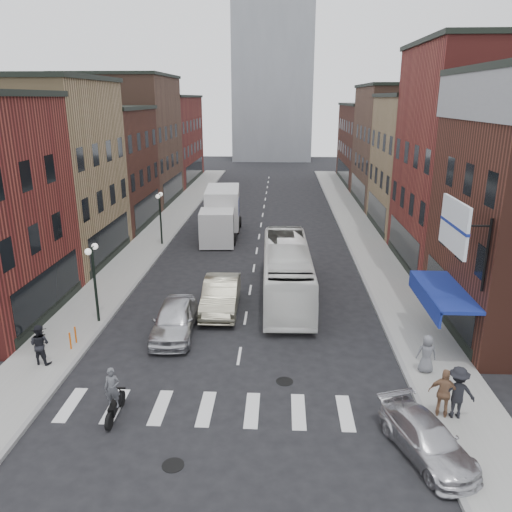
{
  "coord_description": "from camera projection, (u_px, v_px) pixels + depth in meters",
  "views": [
    {
      "loc": [
        1.73,
        -18.69,
        10.94
      ],
      "look_at": [
        0.47,
        6.53,
        2.92
      ],
      "focal_mm": 35.0,
      "sensor_mm": 36.0,
      "label": 1
    }
  ],
  "objects": [
    {
      "name": "ground",
      "position": [
        237.0,
        368.0,
        21.19
      ],
      "size": [
        160.0,
        160.0,
        0.0
      ],
      "primitive_type": "plane",
      "color": "black",
      "rests_on": "ground"
    },
    {
      "name": "sidewalk_left",
      "position": [
        160.0,
        231.0,
        42.51
      ],
      "size": [
        3.0,
        74.0,
        0.15
      ],
      "primitive_type": "cube",
      "color": "gray",
      "rests_on": "ground"
    },
    {
      "name": "sidewalk_right",
      "position": [
        361.0,
        234.0,
        41.7
      ],
      "size": [
        3.0,
        74.0,
        0.15
      ],
      "primitive_type": "cube",
      "color": "gray",
      "rests_on": "ground"
    },
    {
      "name": "curb_left",
      "position": [
        178.0,
        232.0,
        42.46
      ],
      "size": [
        0.2,
        74.0,
        0.16
      ],
      "primitive_type": "cube",
      "color": "gray",
      "rests_on": "ground"
    },
    {
      "name": "curb_right",
      "position": [
        343.0,
        235.0,
        41.8
      ],
      "size": [
        0.2,
        74.0,
        0.16
      ],
      "primitive_type": "cube",
      "color": "gray",
      "rests_on": "ground"
    },
    {
      "name": "crosswalk_stripes",
      "position": [
        230.0,
        410.0,
        18.33
      ],
      "size": [
        12.0,
        2.2,
        0.01
      ],
      "primitive_type": "cube",
      "color": "silver",
      "rests_on": "ground"
    },
    {
      "name": "bldg_left_mid_a",
      "position": [
        31.0,
        173.0,
        33.37
      ],
      "size": [
        10.3,
        10.2,
        12.3
      ],
      "color": "#987C54",
      "rests_on": "ground"
    },
    {
      "name": "bldg_left_mid_b",
      "position": [
        88.0,
        168.0,
        43.19
      ],
      "size": [
        10.3,
        10.2,
        10.3
      ],
      "color": "#482219",
      "rests_on": "ground"
    },
    {
      "name": "bldg_left_far_a",
      "position": [
        125.0,
        140.0,
        53.2
      ],
      "size": [
        10.3,
        12.2,
        13.3
      ],
      "color": "brown",
      "rests_on": "ground"
    },
    {
      "name": "bldg_left_far_b",
      "position": [
        157.0,
        139.0,
        66.83
      ],
      "size": [
        10.3,
        16.2,
        11.3
      ],
      "color": "maroon",
      "rests_on": "ground"
    },
    {
      "name": "bldg_right_mid_a",
      "position": [
        490.0,
        160.0,
        31.64
      ],
      "size": [
        10.3,
        10.2,
        14.3
      ],
      "color": "maroon",
      "rests_on": "ground"
    },
    {
      "name": "bldg_right_mid_b",
      "position": [
        440.0,
        164.0,
        41.61
      ],
      "size": [
        10.3,
        10.2,
        11.3
      ],
      "color": "#987C54",
      "rests_on": "ground"
    },
    {
      "name": "bldg_right_far_a",
      "position": [
        409.0,
        146.0,
        51.93
      ],
      "size": [
        10.3,
        12.2,
        12.3
      ],
      "color": "brown",
      "rests_on": "ground"
    },
    {
      "name": "bldg_right_far_b",
      "position": [
        382.0,
        144.0,
        65.56
      ],
      "size": [
        10.3,
        16.2,
        10.3
      ],
      "color": "#482219",
      "rests_on": "ground"
    },
    {
      "name": "awning_blue",
      "position": [
        440.0,
        292.0,
        22.35
      ],
      "size": [
        1.8,
        5.0,
        0.78
      ],
      "color": "navy",
      "rests_on": "ground"
    },
    {
      "name": "billboard_sign",
      "position": [
        456.0,
        227.0,
        19.4
      ],
      "size": [
        1.52,
        3.0,
        3.7
      ],
      "color": "black",
      "rests_on": "ground"
    },
    {
      "name": "distant_tower",
      "position": [
        274.0,
        14.0,
        87.87
      ],
      "size": [
        14.0,
        14.0,
        50.0
      ],
      "primitive_type": "cube",
      "color": "#9399A0",
      "rests_on": "ground"
    },
    {
      "name": "streetlamp_near",
      "position": [
        94.0,
        269.0,
        24.47
      ],
      "size": [
        0.32,
        1.22,
        4.11
      ],
      "color": "black",
      "rests_on": "ground"
    },
    {
      "name": "streetlamp_far",
      "position": [
        160.0,
        209.0,
        37.79
      ],
      "size": [
        0.32,
        1.22,
        4.11
      ],
      "color": "black",
      "rests_on": "ground"
    },
    {
      "name": "bike_rack",
      "position": [
        73.0,
        338.0,
        22.62
      ],
      "size": [
        0.08,
        0.68,
        0.8
      ],
      "color": "#D8590C",
      "rests_on": "sidewalk_left"
    },
    {
      "name": "box_truck",
      "position": [
        221.0,
        214.0,
        40.76
      ],
      "size": [
        3.05,
        8.88,
        3.8
      ],
      "rotation": [
        0.0,
        0.0,
        0.07
      ],
      "color": "silver",
      "rests_on": "ground"
    },
    {
      "name": "motorcycle_rider",
      "position": [
        113.0,
        395.0,
        17.57
      ],
      "size": [
        0.57,
        1.97,
        2.0
      ],
      "rotation": [
        0.0,
        0.0,
        0.06
      ],
      "color": "black",
      "rests_on": "ground"
    },
    {
      "name": "transit_bus",
      "position": [
        287.0,
        271.0,
        28.37
      ],
      "size": [
        2.86,
        11.04,
        3.06
      ],
      "primitive_type": "imported",
      "rotation": [
        0.0,
        0.0,
        0.03
      ],
      "color": "white",
      "rests_on": "ground"
    },
    {
      "name": "sedan_left_near",
      "position": [
        174.0,
        319.0,
        23.89
      ],
      "size": [
        2.15,
        4.88,
        1.63
      ],
      "primitive_type": "imported",
      "rotation": [
        0.0,
        0.0,
        0.05
      ],
      "color": "silver",
      "rests_on": "ground"
    },
    {
      "name": "sedan_left_far",
      "position": [
        221.0,
        295.0,
        26.7
      ],
      "size": [
        1.94,
        5.27,
        1.72
      ],
      "primitive_type": "imported",
      "rotation": [
        0.0,
        0.0,
        0.02
      ],
      "color": "#AAA589",
      "rests_on": "ground"
    },
    {
      "name": "curb_car",
      "position": [
        427.0,
        439.0,
        15.84
      ],
      "size": [
        2.89,
        4.36,
        1.17
      ],
      "primitive_type": "imported",
      "rotation": [
        0.0,
        0.0,
        0.34
      ],
      "color": "silver",
      "rests_on": "ground"
    },
    {
      "name": "parked_bicycle",
      "position": [
        40.0,
        335.0,
        22.66
      ],
      "size": [
        1.4,
        2.05,
        1.02
      ],
      "primitive_type": "imported",
      "rotation": [
        0.0,
        0.0,
        0.42
      ],
      "color": "black",
      "rests_on": "sidewalk_left"
    },
    {
      "name": "ped_left_solo",
      "position": [
        40.0,
        344.0,
        20.98
      ],
      "size": [
        0.93,
        0.63,
        1.77
      ],
      "primitive_type": "imported",
      "rotation": [
        0.0,
        0.0,
        2.98
      ],
      "color": "black",
      "rests_on": "sidewalk_left"
    },
    {
      "name": "ped_right_a",
      "position": [
        457.0,
        392.0,
        17.42
      ],
      "size": [
        1.3,
        0.73,
        1.94
      ],
      "primitive_type": "imported",
      "rotation": [
        0.0,
        0.0,
        3.05
      ],
      "color": "black",
      "rests_on": "sidewalk_right"
    },
    {
      "name": "ped_right_b",
      "position": [
        444.0,
        393.0,
        17.47
      ],
      "size": [
        1.19,
        0.87,
        1.83
      ],
      "primitive_type": "imported",
      "rotation": [
        0.0,
        0.0,
        2.79
      ],
      "color": "#876045",
      "rests_on": "sidewalk_right"
    },
    {
      "name": "ped_right_c",
      "position": [
        427.0,
        354.0,
        20.37
      ],
      "size": [
        0.83,
        0.57,
        1.62
      ],
      "primitive_type": "imported",
      "rotation": [
        0.0,
        0.0,
        3.06
      ],
      "color": "slate",
      "rests_on": "sidewalk_right"
    }
  ]
}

